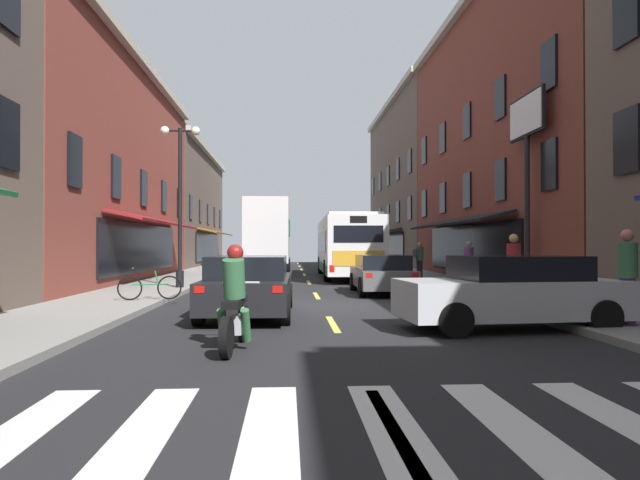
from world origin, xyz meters
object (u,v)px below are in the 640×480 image
box_truck (269,237)px  street_lamp_twin (180,198)px  bicycle_near (150,287)px  pedestrian_rear (627,275)px  pedestrian_mid (469,262)px  sedan_near (382,274)px  transit_bus (346,246)px  motorcycle_rider (235,305)px  sedan_rear (271,258)px  sedan_far (511,292)px  pedestrian_near (419,259)px  billboard_sign (527,144)px  pedestrian_far (514,267)px  sedan_mid (249,285)px

box_truck → street_lamp_twin: bearing=-102.7°
bicycle_near → pedestrian_rear: pedestrian_rear is taller
box_truck → pedestrian_mid: box_truck is taller
sedan_near → bicycle_near: bearing=-155.7°
transit_bus → motorcycle_rider: (-3.85, -19.57, -0.91)m
sedan_near → motorcycle_rider: (-4.04, -9.93, 0.03)m
bicycle_near → pedestrian_mid: 12.21m
box_truck → bicycle_near: bearing=-99.1°
pedestrian_mid → box_truck: bearing=105.8°
sedan_rear → sedan_far: bearing=-80.2°
box_truck → street_lamp_twin: (-2.77, -12.25, 1.18)m
street_lamp_twin → sedan_rear: bearing=83.6°
sedan_near → sedan_far: sedan_far is taller
sedan_near → sedan_rear: bearing=100.3°
sedan_rear → pedestrian_mid: (8.32, -22.39, 0.31)m
pedestrian_near → pedestrian_mid: 4.33m
street_lamp_twin → motorcycle_rider: bearing=-75.0°
bicycle_near → billboard_sign: bearing=11.8°
motorcycle_rider → street_lamp_twin: street_lamp_twin is taller
billboard_sign → sedan_rear: (-9.26, 25.51, -4.35)m
pedestrian_near → street_lamp_twin: size_ratio=0.29×
billboard_sign → pedestrian_far: bearing=-118.8°
pedestrian_mid → transit_bus: bearing=99.0°
pedestrian_near → street_lamp_twin: bearing=-93.9°
sedan_mid → street_lamp_twin: street_lamp_twin is taller
pedestrian_near → sedan_rear: bearing=170.8°
pedestrian_near → pedestrian_rear: (0.41, -15.07, 0.06)m
pedestrian_mid → pedestrian_rear: pedestrian_rear is taller
sedan_mid → motorcycle_rider: (0.08, -4.24, -0.00)m
transit_bus → pedestrian_mid: transit_bus is taller
street_lamp_twin → sedan_far: bearing=-49.1°
pedestrian_near → pedestrian_mid: bearing=-19.0°
billboard_sign → pedestrian_mid: billboard_sign is taller
box_truck → sedan_near: bearing=-72.5°
sedan_near → pedestrian_mid: size_ratio=2.55×
billboard_sign → sedan_far: billboard_sign is taller
transit_bus → sedan_mid: 15.86m
sedan_near → pedestrian_mid: pedestrian_mid is taller
billboard_sign → pedestrian_far: 5.68m
pedestrian_rear → pedestrian_mid: bearing=-107.4°
billboard_sign → pedestrian_near: bearing=104.3°
sedan_near → sedan_mid: (-4.12, -5.69, 0.04)m
sedan_far → pedestrian_rear: pedestrian_rear is taller
motorcycle_rider → pedestrian_mid: pedestrian_mid is taller
motorcycle_rider → pedestrian_mid: size_ratio=1.23×
pedestrian_rear → box_truck: bearing=-85.6°
street_lamp_twin → bicycle_near: bearing=-89.0°
box_truck → pedestrian_near: size_ratio=4.66×
billboard_sign → street_lamp_twin: billboard_sign is taller
sedan_rear → sedan_mid: bearing=-89.3°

